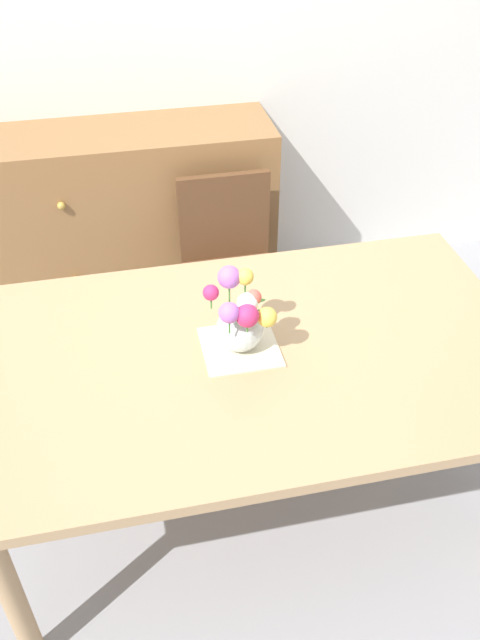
# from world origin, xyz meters

# --- Properties ---
(ground_plane) EXTENTS (12.00, 12.00, 0.00)m
(ground_plane) POSITION_xyz_m (0.00, 0.00, 0.00)
(ground_plane) COLOR #939399
(back_wall) EXTENTS (7.00, 0.10, 2.80)m
(back_wall) POSITION_xyz_m (0.00, 1.60, 1.40)
(back_wall) COLOR silver
(back_wall) RESTS_ON ground_plane
(dining_table) EXTENTS (1.84, 1.12, 0.76)m
(dining_table) POSITION_xyz_m (0.00, 0.00, 0.69)
(dining_table) COLOR tan
(dining_table) RESTS_ON ground_plane
(chair_far) EXTENTS (0.42, 0.42, 0.90)m
(chair_far) POSITION_xyz_m (0.09, 0.90, 0.52)
(chair_far) COLOR brown
(chair_far) RESTS_ON ground_plane
(dresser) EXTENTS (1.40, 0.47, 1.00)m
(dresser) POSITION_xyz_m (-0.32, 1.33, 0.50)
(dresser) COLOR olive
(dresser) RESTS_ON ground_plane
(placemat) EXTENTS (0.25, 0.25, 0.01)m
(placemat) POSITION_xyz_m (-0.05, 0.02, 0.77)
(placemat) COLOR beige
(placemat) RESTS_ON dining_table
(flower_vase) EXTENTS (0.21, 0.23, 0.27)m
(flower_vase) POSITION_xyz_m (-0.05, 0.01, 0.90)
(flower_vase) COLOR silver
(flower_vase) RESTS_ON placemat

